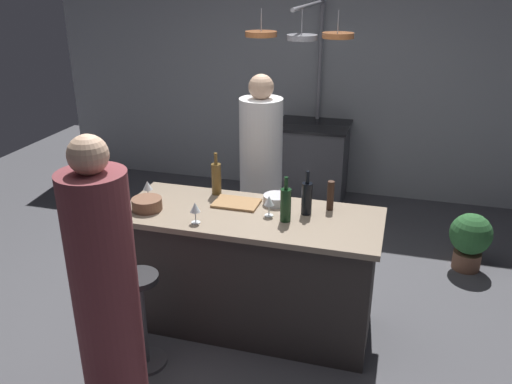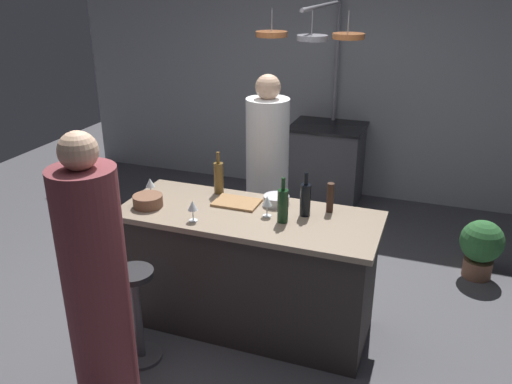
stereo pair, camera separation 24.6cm
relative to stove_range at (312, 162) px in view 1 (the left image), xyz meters
name	(u,v)px [view 1 (the left image)]	position (x,y,z in m)	size (l,w,h in m)	color
ground_plane	(251,322)	(0.00, -2.45, -0.45)	(9.00, 9.00, 0.00)	#4C4C51
back_wall	(321,80)	(0.00, 0.40, 0.85)	(6.40, 0.16, 2.60)	#9EA3A8
kitchen_island	(250,270)	(0.00, -2.45, 0.01)	(1.80, 0.72, 0.90)	#332D2B
stove_range	(312,162)	(0.00, 0.00, 0.00)	(0.80, 0.64, 0.89)	#47474C
chef	(261,181)	(-0.17, -1.56, 0.34)	(0.36, 0.36, 1.69)	white
bar_stool_left	(142,316)	(-0.55, -3.07, -0.07)	(0.28, 0.28, 0.68)	#4C4C51
guest_left	(106,295)	(-0.52, -3.46, 0.34)	(0.36, 0.36, 1.71)	brown
overhead_pot_rack	(307,53)	(0.02, -0.65, 1.29)	(0.92, 1.51, 2.17)	gray
potted_plant	(470,238)	(1.61, -1.17, -0.15)	(0.36, 0.36, 0.52)	brown
cutting_board	(236,203)	(-0.14, -2.33, 0.46)	(0.32, 0.22, 0.02)	#997047
pepper_mill	(330,196)	(0.52, -2.23, 0.56)	(0.05, 0.05, 0.21)	#382319
wine_bottle_dark	(307,198)	(0.37, -2.35, 0.57)	(0.07, 0.07, 0.31)	black
wine_bottle_red	(286,204)	(0.26, -2.49, 0.57)	(0.07, 0.07, 0.31)	#143319
wine_bottle_amber	(216,178)	(-0.34, -2.18, 0.58)	(0.07, 0.07, 0.32)	brown
wine_glass_near_left_guest	(148,186)	(-0.78, -2.42, 0.56)	(0.07, 0.07, 0.15)	silver
wine_glass_by_chef	(195,208)	(-0.30, -2.69, 0.56)	(0.07, 0.07, 0.15)	silver
wine_glass_near_right_guest	(269,202)	(0.13, -2.45, 0.56)	(0.07, 0.07, 0.15)	silver
mixing_bowl_wooden	(147,204)	(-0.71, -2.58, 0.50)	(0.21, 0.21, 0.08)	brown
mixing_bowl_steel	(276,200)	(0.13, -2.24, 0.49)	(0.18, 0.18, 0.07)	#B7B7BC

